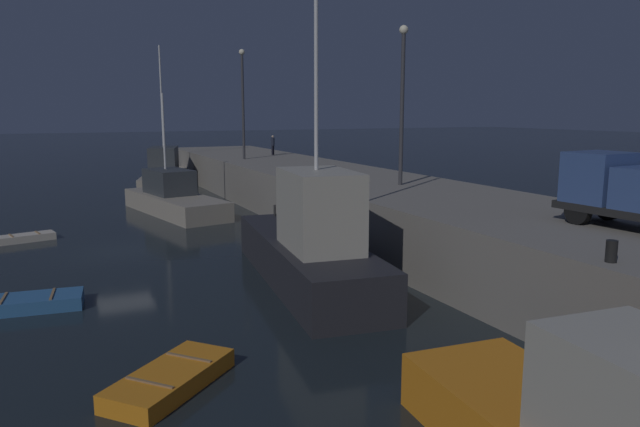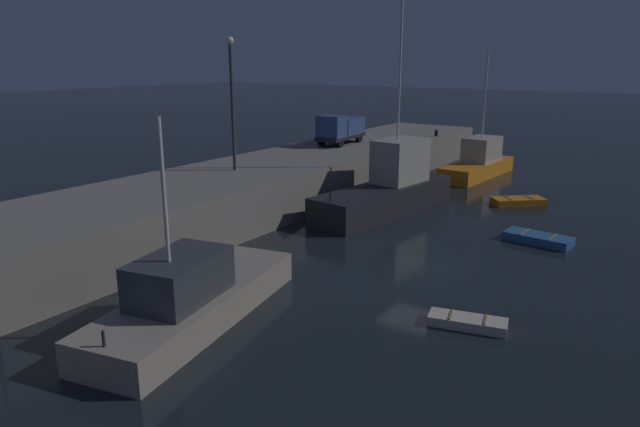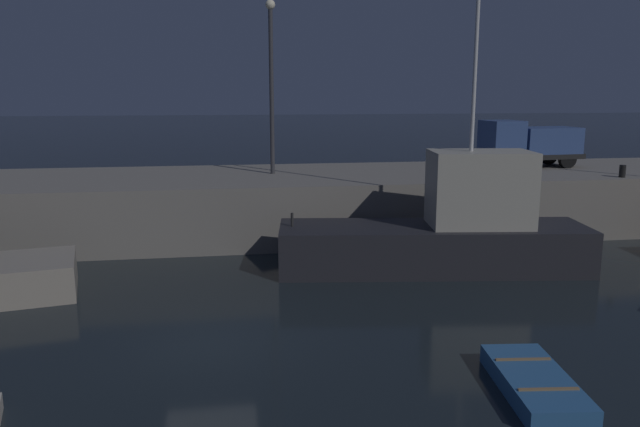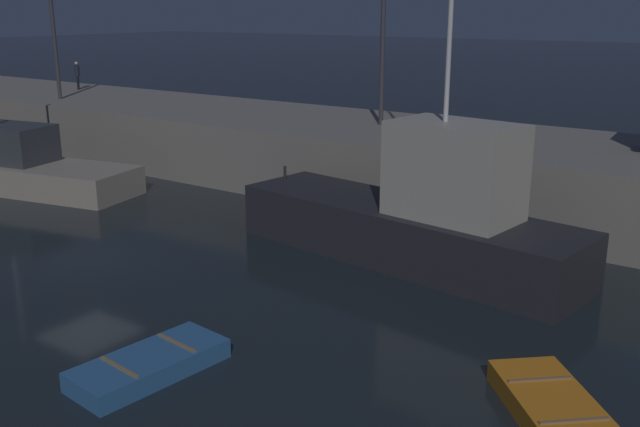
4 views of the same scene
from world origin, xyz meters
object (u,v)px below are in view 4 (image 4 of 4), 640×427
dockworker (77,74)px  fishing_boat_orange (22,167)px  fishing_boat_blue (418,216)px  dinghy_red_small (555,410)px  rowboat_white_mid (150,365)px  lamp_post_east (383,13)px  lamp_post_west (51,7)px

dockworker → fishing_boat_orange: bearing=-47.1°
fishing_boat_blue → dockworker: fishing_boat_blue is taller
fishing_boat_blue → dinghy_red_small: size_ratio=3.79×
rowboat_white_mid → lamp_post_east: 18.97m
fishing_boat_orange → lamp_post_west: 11.48m
fishing_boat_orange → dinghy_red_small: (24.30, -4.95, -0.73)m
fishing_boat_orange → dinghy_red_small: 24.81m
lamp_post_west → lamp_post_east: 18.95m
fishing_boat_orange → rowboat_white_mid: fishing_boat_orange is taller
lamp_post_east → dockworker: 22.26m
rowboat_white_mid → dockworker: 32.26m
lamp_post_west → fishing_boat_orange: bearing=-46.2°
rowboat_white_mid → lamp_post_west: (-23.19, 14.86, 7.31)m
rowboat_white_mid → lamp_post_east: lamp_post_east is taller
rowboat_white_mid → fishing_boat_blue: bearing=81.7°
rowboat_white_mid → lamp_post_east: bearing=104.4°
dinghy_red_small → dockworker: (-33.90, 15.27, 3.44)m
lamp_post_east → fishing_boat_blue: bearing=-52.8°
dinghy_red_small → lamp_post_west: size_ratio=0.42×
rowboat_white_mid → dinghy_red_small: size_ratio=1.00×
lamp_post_east → dinghy_red_small: bearing=-49.3°
fishing_boat_blue → dinghy_red_small: fishing_boat_blue is taller
lamp_post_west → dockworker: lamp_post_west is taller
fishing_boat_blue → lamp_post_west: fishing_boat_blue is taller
rowboat_white_mid → lamp_post_west: size_ratio=0.42×
lamp_post_east → lamp_post_west: bearing=-173.3°
rowboat_white_mid → dinghy_red_small: 8.23m
rowboat_white_mid → lamp_post_east: size_ratio=0.44×
fishing_boat_blue → lamp_post_east: bearing=127.2°
fishing_boat_orange → dockworker: fishing_boat_orange is taller
dockworker → lamp_post_west: bearing=-48.7°
fishing_boat_blue → fishing_boat_orange: 18.12m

